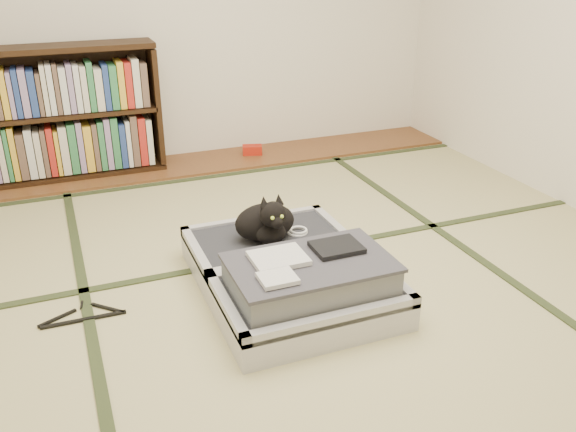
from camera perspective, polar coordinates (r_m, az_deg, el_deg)
name	(u,v)px	position (r m, az deg, el deg)	size (l,w,h in m)	color
floor	(305,292)	(2.98, 1.60, -7.11)	(4.50, 4.50, 0.00)	tan
wood_strip	(202,163)	(4.71, -8.02, 4.95)	(4.00, 0.50, 0.02)	brown
red_item	(252,150)	(4.83, -3.37, 6.20)	(0.15, 0.09, 0.07)	#AC1D0D
tatami_borders	(270,248)	(3.38, -1.69, -2.99)	(4.00, 4.50, 0.01)	#2D381E
bookcase	(66,116)	(4.54, -20.06, 8.80)	(1.28, 0.29, 0.92)	black
suitcase	(292,274)	(2.91, 0.35, -5.45)	(0.81, 1.07, 0.32)	#B4B4B9
cat	(267,222)	(3.07, -1.99, -0.59)	(0.36, 0.36, 0.29)	black
cable_coil	(298,231)	(3.20, 0.91, -1.44)	(0.11, 0.11, 0.03)	white
hanger	(83,316)	(2.94, -18.60, -8.87)	(0.38, 0.18, 0.01)	black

